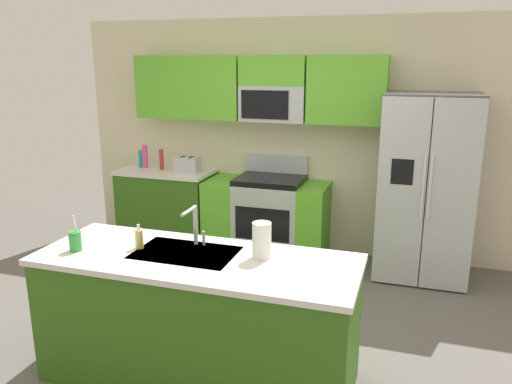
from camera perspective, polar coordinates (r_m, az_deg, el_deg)
ground_plane at (r=4.20m, az=-2.38°, el=-16.06°), size 9.00×9.00×0.00m
kitchen_wall_unit at (r=5.68m, az=3.39°, el=7.87°), size 5.20×0.43×2.60m
back_counter at (r=6.12m, az=-9.98°, el=-1.61°), size 1.10×0.63×0.90m
range_oven at (r=5.67m, az=1.22°, el=-2.79°), size 1.36×0.61×1.10m
refrigerator at (r=5.26m, az=18.65°, el=0.48°), size 0.90×0.76×1.85m
island_counter at (r=3.54m, az=-6.59°, el=-14.01°), size 2.14×0.80×0.90m
toaster at (r=5.81m, az=-7.81°, el=3.09°), size 0.28×0.16×0.18m
pepper_mill at (r=6.01m, az=-10.66°, el=3.64°), size 0.05×0.05×0.24m
bottle_teal at (r=6.20m, az=-12.86°, el=3.69°), size 0.07×0.07×0.20m
bottle_pink at (r=6.16m, az=-12.47°, el=3.96°), size 0.07×0.07×0.27m
sink_faucet at (r=3.49m, az=-7.00°, el=-3.44°), size 0.08×0.21×0.28m
drink_cup_green at (r=3.62m, az=-19.79°, el=-5.23°), size 0.08×0.08×0.25m
soap_dispenser at (r=3.54m, az=-13.11°, el=-5.16°), size 0.06×0.06×0.17m
paper_towel_roll at (r=3.26m, az=0.65°, el=-5.51°), size 0.12×0.12×0.24m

